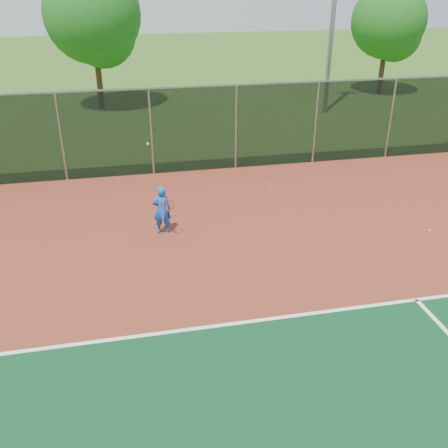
{
  "coord_description": "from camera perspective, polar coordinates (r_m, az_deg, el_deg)",
  "views": [
    {
      "loc": [
        -3.96,
        -4.96,
        6.39
      ],
      "look_at": [
        -1.89,
        5.0,
        1.3
      ],
      "focal_mm": 40.0,
      "sensor_mm": 36.0,
      "label": 1
    }
  ],
  "objects": [
    {
      "name": "tennis_player",
      "position": [
        13.58,
        -7.09,
        1.62
      ],
      "size": [
        0.59,
        0.59,
        2.55
      ],
      "color": "blue",
      "rests_on": "court_apron"
    },
    {
      "name": "ground",
      "position": [
        9.0,
        19.9,
        -20.7
      ],
      "size": [
        120.0,
        120.0,
        0.0
      ],
      "primitive_type": "plane",
      "color": "#2F5819",
      "rests_on": "ground"
    },
    {
      "name": "fence_back",
      "position": [
        18.07,
        1.36,
        11.09
      ],
      "size": [
        30.0,
        0.06,
        3.03
      ],
      "color": "black",
      "rests_on": "court_apron"
    },
    {
      "name": "practice_ball_4",
      "position": [
        16.95,
        5.28,
        4.52
      ],
      "size": [
        0.07,
        0.07,
        0.07
      ],
      "primitive_type": "sphere",
      "color": "#C8ED1B",
      "rests_on": "court_apron"
    },
    {
      "name": "practice_ball_2",
      "position": [
        14.92,
        22.43,
        -0.69
      ],
      "size": [
        0.07,
        0.07,
        0.07
      ],
      "primitive_type": "sphere",
      "color": "#C8ED1B",
      "rests_on": "court_apron"
    },
    {
      "name": "tree_back_mid",
      "position": [
        31.96,
        18.47,
        20.82
      ],
      "size": [
        4.2,
        4.2,
        6.17
      ],
      "color": "#372114",
      "rests_on": "ground"
    },
    {
      "name": "court_apron",
      "position": [
        10.23,
        14.27,
        -12.97
      ],
      "size": [
        30.0,
        20.0,
        0.02
      ],
      "primitive_type": "cube",
      "color": "maroon",
      "rests_on": "ground"
    },
    {
      "name": "tree_back_left",
      "position": [
        27.45,
        -14.57,
        21.7
      ],
      "size": [
        4.79,
        4.79,
        7.04
      ],
      "color": "#372114",
      "rests_on": "ground"
    }
  ]
}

